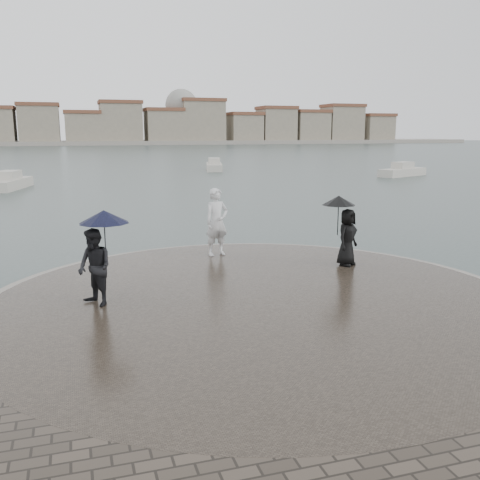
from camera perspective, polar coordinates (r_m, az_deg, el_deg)
name	(u,v)px	position (r m, az deg, el deg)	size (l,w,h in m)	color
ground	(327,382)	(9.17, 9.31, -14.76)	(400.00, 400.00, 0.00)	#2B3835
kerb_ring	(257,307)	(12.09, 1.85, -7.18)	(12.50, 12.50, 0.32)	gray
quay_tip	(257,306)	(12.08, 1.86, -7.09)	(11.90, 11.90, 0.36)	#2D261E
statue	(217,222)	(16.01, -2.49, 1.94)	(0.74, 0.48, 2.02)	silver
visitor_left	(97,254)	(11.75, -14.99, -1.42)	(1.26, 1.14, 2.04)	black
visitor_right	(345,228)	(15.04, 11.13, 1.30)	(1.17, 0.99, 1.95)	black
far_skyline	(60,126)	(168.04, -18.62, 11.48)	(260.00, 20.00, 37.00)	gray
boats	(224,173)	(48.02, -1.70, 7.15)	(37.43, 19.25, 1.50)	#BAB4A7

